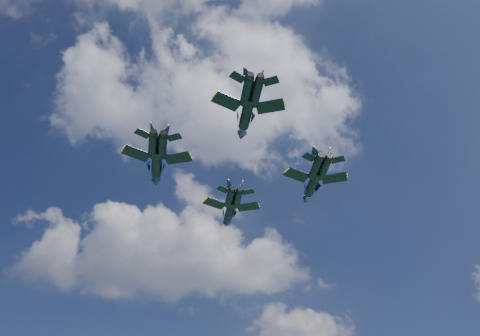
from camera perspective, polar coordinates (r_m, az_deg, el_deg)
name	(u,v)px	position (r m, az deg, el deg)	size (l,w,h in m)	color
jet_lead	(230,211)	(110.59, -1.26, -5.31)	(13.35, 17.46, 4.13)	black
jet_left	(157,165)	(94.92, -10.11, 0.42)	(13.75, 17.98, 4.26)	black
jet_right	(312,184)	(99.75, 8.80, -1.98)	(13.62, 17.66, 4.20)	black
jet_slot	(246,115)	(85.59, 0.75, 6.52)	(13.36, 17.40, 4.13)	black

